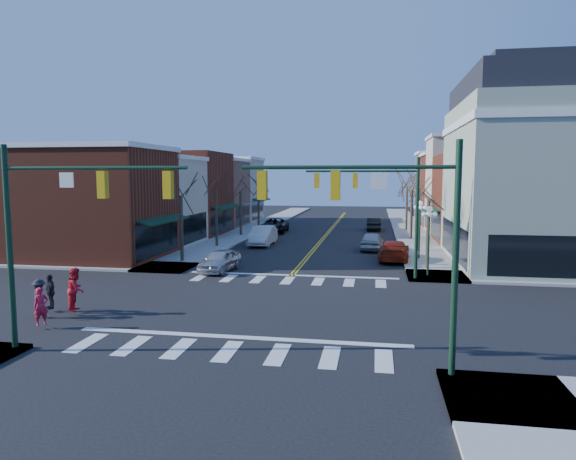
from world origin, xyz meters
The scene contains 36 objects.
ground centered at (0.00, 0.00, 0.00)m, with size 160.00×160.00×0.00m, color black.
sidewalk_left centered at (-8.75, 20.00, 0.07)m, with size 3.50×70.00×0.15m, color #9E9B93.
sidewalk_right centered at (8.75, 20.00, 0.07)m, with size 3.50×70.00×0.15m, color #9E9B93.
bldg_left_brick_a centered at (-15.50, 11.75, 4.00)m, with size 10.00×8.50×8.00m, color maroon.
bldg_left_stucco_a centered at (-15.50, 19.50, 3.75)m, with size 10.00×7.00×7.50m, color beige.
bldg_left_brick_b centered at (-15.50, 27.50, 4.25)m, with size 10.00×9.00×8.50m, color maroon.
bldg_left_tan centered at (-15.50, 35.75, 3.90)m, with size 10.00×7.50×7.80m, color #9F7258.
bldg_left_stucco_b centered at (-15.50, 43.50, 4.10)m, with size 10.00×8.00×8.20m, color beige.
bldg_right_brick_a centered at (15.50, 25.75, 4.00)m, with size 10.00×8.50×8.00m, color maroon.
bldg_right_stucco centered at (15.50, 33.50, 5.00)m, with size 10.00×7.00×10.00m, color beige.
bldg_right_brick_b centered at (15.50, 41.00, 4.25)m, with size 10.00×8.00×8.50m, color maroon.
bldg_right_tan centered at (15.50, 49.00, 4.50)m, with size 10.00×8.00×9.00m, color #9F7258.
victorian_corner centered at (16.50, 14.50, 6.66)m, with size 12.25×14.25×13.30m.
traffic_mast_near_left centered at (-5.55, -7.40, 4.71)m, with size 6.60×0.28×7.20m.
traffic_mast_near_right centered at (5.55, -7.40, 4.71)m, with size 6.60×0.28×7.20m.
traffic_mast_far_right centered at (5.55, 7.40, 4.71)m, with size 6.60×0.28×7.20m.
lamppost_corner centered at (8.20, 8.50, 2.96)m, with size 0.36×0.36×4.33m.
lamppost_midblock centered at (8.20, 15.00, 2.96)m, with size 0.36×0.36×4.33m.
tree_left_a centered at (-8.40, 11.00, 2.38)m, with size 0.24×0.24×4.76m, color #382B21.
tree_left_b centered at (-8.40, 19.00, 2.52)m, with size 0.24×0.24×5.04m, color #382B21.
tree_left_c centered at (-8.40, 27.00, 2.27)m, with size 0.24×0.24×4.55m, color #382B21.
tree_left_d centered at (-8.40, 35.00, 2.45)m, with size 0.24×0.24×4.90m, color #382B21.
tree_right_a centered at (8.40, 11.00, 2.31)m, with size 0.24×0.24×4.62m, color #382B21.
tree_right_b centered at (8.40, 19.00, 2.59)m, with size 0.24×0.24×5.18m, color #382B21.
tree_right_c centered at (8.40, 27.00, 2.42)m, with size 0.24×0.24×4.83m, color #382B21.
tree_right_d centered at (8.40, 35.00, 2.48)m, with size 0.24×0.24×4.97m, color #382B21.
car_left_near centered at (-4.80, 8.34, 0.70)m, with size 1.66×4.13×1.41m, color #B6B7BB.
car_left_mid centered at (-4.80, 20.95, 0.85)m, with size 1.79×5.15×1.70m, color silver.
car_left_far centered at (-5.73, 30.95, 0.77)m, with size 2.57×5.57×1.55m, color black.
car_right_near centered at (6.40, 14.42, 0.74)m, with size 2.08×5.11×1.48m, color maroon.
car_right_mid centered at (4.80, 19.54, 0.74)m, with size 1.75×4.35×1.48m, color #AEAFB3.
car_right_far centered at (4.80, 35.24, 0.71)m, with size 1.50×4.30×1.42m, color black.
pedestrian_red_a centered at (-8.15, -4.88, 0.92)m, with size 0.56×0.37×1.54m, color red.
pedestrian_red_b centered at (-8.03, -2.60, 1.12)m, with size 0.95×0.74×1.94m, color red.
pedestrian_dark_a centered at (-9.41, -2.45, 0.93)m, with size 0.92×0.38×1.56m, color black.
pedestrian_dark_b centered at (-9.22, -3.48, 0.93)m, with size 1.01×0.58×1.56m, color black.
Camera 1 is at (5.05, -23.04, 6.16)m, focal length 32.00 mm.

